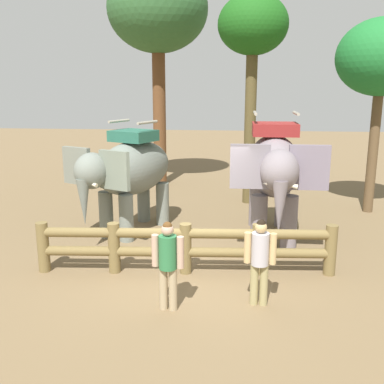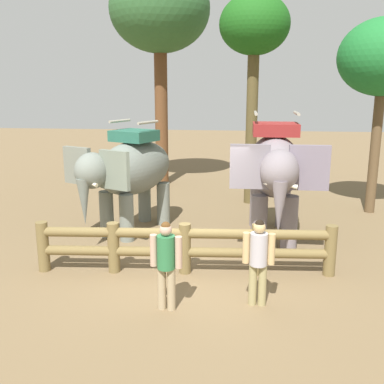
# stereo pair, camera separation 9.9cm
# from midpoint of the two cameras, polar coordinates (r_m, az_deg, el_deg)

# --- Properties ---
(ground_plane) EXTENTS (60.00, 60.00, 0.00)m
(ground_plane) POSITION_cam_midpoint_polar(r_m,az_deg,el_deg) (9.40, -1.09, -10.11)
(ground_plane) COLOR brown
(log_fence) EXTENTS (6.08, 0.66, 1.05)m
(log_fence) POSITION_cam_midpoint_polar(r_m,az_deg,el_deg) (9.13, -1.14, -6.77)
(log_fence) COLOR brown
(log_fence) RESTS_ON ground
(elephant_near_left) EXTENTS (2.59, 3.43, 2.90)m
(elephant_near_left) POSITION_cam_midpoint_polar(r_m,az_deg,el_deg) (11.49, -8.28, 2.63)
(elephant_near_left) COLOR slate
(elephant_near_left) RESTS_ON ground
(elephant_center) EXTENTS (2.09, 3.63, 3.14)m
(elephant_center) POSITION_cam_midpoint_polar(r_m,az_deg,el_deg) (11.02, 10.15, 2.82)
(elephant_center) COLOR slate
(elephant_center) RESTS_ON ground
(tourist_woman_in_black) EXTENTS (0.55, 0.34, 1.57)m
(tourist_woman_in_black) POSITION_cam_midpoint_polar(r_m,az_deg,el_deg) (7.59, -3.48, -8.59)
(tourist_woman_in_black) COLOR tan
(tourist_woman_in_black) RESTS_ON ground
(tourist_man_in_blue) EXTENTS (0.55, 0.31, 1.56)m
(tourist_man_in_blue) POSITION_cam_midpoint_polar(r_m,az_deg,el_deg) (7.83, 8.29, -8.09)
(tourist_man_in_blue) COLOR #9D915E
(tourist_man_in_blue) RESTS_ON ground
(tree_far_left) EXTENTS (2.14, 2.14, 6.46)m
(tree_far_left) POSITION_cam_midpoint_polar(r_m,az_deg,el_deg) (14.48, 7.55, 19.59)
(tree_far_left) COLOR brown
(tree_far_left) RESTS_ON ground
(tree_back_center) EXTENTS (2.56, 2.56, 5.62)m
(tree_back_center) POSITION_cam_midpoint_polar(r_m,az_deg,el_deg) (14.23, 22.84, 15.34)
(tree_back_center) COLOR brown
(tree_back_center) RESTS_ON ground
(tree_far_right) EXTENTS (3.62, 3.62, 7.96)m
(tree_far_right) POSITION_cam_midpoint_polar(r_m,az_deg,el_deg) (17.29, -4.57, 21.91)
(tree_far_right) COLOR brown
(tree_far_right) RESTS_ON ground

